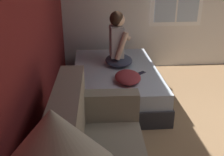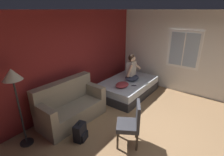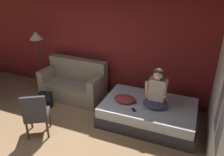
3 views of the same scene
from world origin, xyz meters
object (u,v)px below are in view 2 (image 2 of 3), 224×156
at_px(side_chair, 131,122).
at_px(floor_lamp, 13,82).
at_px(throw_pillow, 122,85).
at_px(person_seated, 132,70).
at_px(cell_phone, 134,86).
at_px(backpack, 80,132).
at_px(bed, 127,87).
at_px(couch, 70,106).

height_order(side_chair, floor_lamp, floor_lamp).
distance_m(side_chair, throw_pillow, 1.89).
xyz_separation_m(person_seated, cell_phone, (-0.39, -0.32, -0.35)).
relative_size(person_seated, floor_lamp, 0.51).
xyz_separation_m(side_chair, cell_phone, (1.75, 0.95, -0.05)).
xyz_separation_m(backpack, floor_lamp, (-0.78, 0.86, 1.24)).
height_order(backpack, cell_phone, cell_phone).
xyz_separation_m(bed, floor_lamp, (-3.33, 0.48, 1.19)).
distance_m(couch, person_seated, 2.38).
distance_m(bed, floor_lamp, 3.57).
distance_m(person_seated, cell_phone, 0.61).
distance_m(couch, throw_pillow, 1.71).
xyz_separation_m(bed, cell_phone, (-0.24, -0.37, 0.25)).
relative_size(person_seated, backpack, 1.91).
distance_m(bed, throw_pillow, 0.63).
xyz_separation_m(throw_pillow, floor_lamp, (-2.80, 0.61, 0.88)).
xyz_separation_m(bed, side_chair, (-1.99, -1.32, 0.30)).
bearing_deg(person_seated, throw_pillow, -173.84).
bearing_deg(side_chair, bed, 33.53).
relative_size(bed, side_chair, 2.12).
bearing_deg(side_chair, cell_phone, 28.34).
xyz_separation_m(backpack, cell_phone, (2.31, 0.00, 0.29)).
distance_m(couch, backpack, 0.88).
bearing_deg(cell_phone, bed, -160.49).
distance_m(side_chair, floor_lamp, 2.42).
distance_m(bed, couch, 2.19).
relative_size(backpack, throw_pillow, 0.95).
xyz_separation_m(couch, throw_pillow, (1.62, -0.51, 0.16)).
xyz_separation_m(side_chair, backpack, (-0.56, 0.94, -0.34)).
height_order(throw_pillow, floor_lamp, floor_lamp).
bearing_deg(person_seated, backpack, -173.17).
bearing_deg(backpack, side_chair, -59.23).
bearing_deg(throw_pillow, backpack, -172.94).
relative_size(side_chair, backpack, 2.14).
height_order(couch, floor_lamp, floor_lamp).
bearing_deg(floor_lamp, cell_phone, -15.47).
relative_size(bed, person_seated, 2.37).
distance_m(side_chair, backpack, 1.15).
bearing_deg(cell_phone, floor_lamp, -53.50).
bearing_deg(side_chair, throw_pillow, 39.25).
height_order(couch, cell_phone, couch).
bearing_deg(side_chair, floor_lamp, 126.63).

